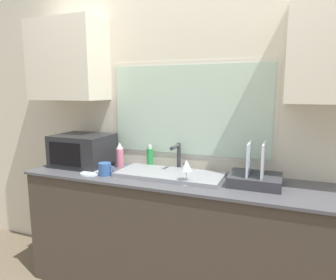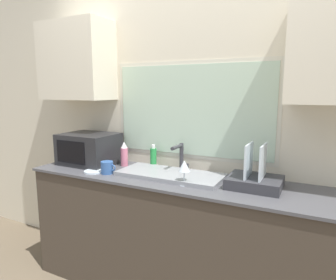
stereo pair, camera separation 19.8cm
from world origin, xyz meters
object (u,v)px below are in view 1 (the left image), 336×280
(dish_rack, at_px, (255,177))
(spray_bottle, at_px, (120,155))
(mug_near_sink, at_px, (105,169))
(wine_glass, at_px, (186,166))
(soap_bottle, at_px, (150,158))
(faucet, at_px, (178,154))
(microwave, at_px, (83,150))

(dish_rack, distance_m, spray_bottle, 1.10)
(mug_near_sink, relative_size, wine_glass, 0.74)
(wine_glass, bearing_deg, mug_near_sink, -178.98)
(soap_bottle, bearing_deg, mug_near_sink, -123.80)
(faucet, height_order, dish_rack, dish_rack)
(dish_rack, bearing_deg, microwave, 179.63)
(faucet, height_order, mug_near_sink, faucet)
(soap_bottle, distance_m, wine_glass, 0.53)
(wine_glass, bearing_deg, microwave, 170.00)
(faucet, relative_size, dish_rack, 0.64)
(soap_bottle, bearing_deg, spray_bottle, -164.57)
(dish_rack, relative_size, wine_glass, 1.99)
(microwave, height_order, wine_glass, microwave)
(mug_near_sink, bearing_deg, dish_rack, 9.24)
(soap_bottle, height_order, mug_near_sink, soap_bottle)
(wine_glass, bearing_deg, dish_rack, 20.62)
(microwave, xyz_separation_m, wine_glass, (0.98, -0.17, -0.00))
(wine_glass, bearing_deg, spray_bottle, 159.43)
(dish_rack, bearing_deg, wine_glass, -159.38)
(dish_rack, height_order, mug_near_sink, dish_rack)
(soap_bottle, xyz_separation_m, mug_near_sink, (-0.22, -0.33, -0.04))
(faucet, xyz_separation_m, dish_rack, (0.60, -0.14, -0.08))
(dish_rack, bearing_deg, faucet, 166.49)
(dish_rack, height_order, wine_glass, dish_rack)
(faucet, xyz_separation_m, mug_near_sink, (-0.47, -0.32, -0.09))
(mug_near_sink, bearing_deg, wine_glass, 1.02)
(faucet, xyz_separation_m, microwave, (-0.81, -0.14, -0.00))
(spray_bottle, bearing_deg, microwave, -166.18)
(soap_bottle, bearing_deg, dish_rack, -10.18)
(microwave, xyz_separation_m, dish_rack, (1.41, -0.01, -0.08))
(dish_rack, relative_size, spray_bottle, 1.65)
(microwave, bearing_deg, mug_near_sink, -28.57)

